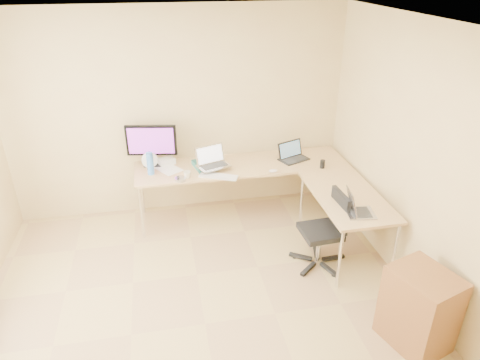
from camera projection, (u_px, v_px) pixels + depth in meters
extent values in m
plane|color=tan|center=(205.00, 324.00, 4.03)|extent=(4.50, 4.50, 0.00)
plane|color=white|center=(191.00, 32.00, 2.85)|extent=(4.50, 4.50, 0.00)
plane|color=tan|center=(179.00, 114.00, 5.40)|extent=(4.50, 0.00, 4.50)
plane|color=tan|center=(437.00, 180.00, 3.80)|extent=(0.00, 4.50, 4.50)
cube|color=tan|center=(242.00, 190.00, 5.61)|extent=(2.65, 0.70, 0.73)
cube|color=tan|center=(344.00, 223.00, 4.90)|extent=(0.70, 1.30, 0.73)
cube|color=black|center=(152.00, 145.00, 5.31)|extent=(0.64, 0.30, 0.53)
cube|color=#205F55|center=(204.00, 165.00, 5.35)|extent=(0.30, 0.37, 0.05)
cube|color=silver|center=(213.00, 157.00, 5.20)|extent=(0.45, 0.40, 0.24)
cube|color=black|center=(294.00, 152.00, 5.51)|extent=(0.44, 0.39, 0.23)
cube|color=silver|center=(218.00, 176.00, 5.12)|extent=(0.47, 0.31, 0.02)
ellipsoid|color=silver|center=(273.00, 171.00, 5.23)|extent=(0.12, 0.10, 0.04)
imported|color=silver|center=(187.00, 175.00, 5.08)|extent=(0.10, 0.10, 0.08)
cylinder|color=silver|center=(180.00, 179.00, 5.03)|extent=(0.16, 0.16, 0.03)
cylinder|color=#3D78CE|center=(150.00, 163.00, 5.13)|extent=(0.10, 0.10, 0.28)
cube|color=white|center=(168.00, 169.00, 5.31)|extent=(0.37, 0.40, 0.01)
cube|color=white|center=(166.00, 161.00, 5.44)|extent=(0.24, 0.21, 0.07)
cylinder|color=silver|center=(150.00, 163.00, 5.19)|extent=(0.20, 0.20, 0.24)
cylinder|color=black|center=(322.00, 164.00, 5.32)|extent=(0.07, 0.07, 0.10)
cube|color=#9E9EA8|center=(362.00, 204.00, 4.33)|extent=(0.36, 0.30, 0.22)
cube|color=black|center=(321.00, 225.00, 4.61)|extent=(0.55, 0.55, 0.87)
cube|color=#9C643D|center=(419.00, 309.00, 3.70)|extent=(0.58, 0.64, 0.74)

